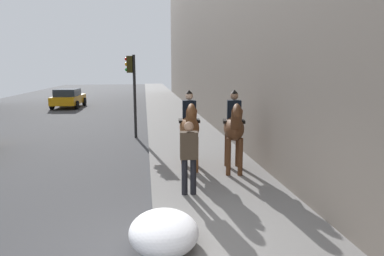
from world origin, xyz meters
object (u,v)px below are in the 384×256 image
(mounted_horse_far, at_px, (234,127))
(traffic_light_near_curb, at_px, (132,82))
(pedestrian_greeting, at_px, (189,153))
(car_mid_lane, at_px, (68,98))
(mounted_horse_near, at_px, (190,126))

(mounted_horse_far, xyz_separation_m, traffic_light_near_curb, (5.75, 2.94, 1.00))
(mounted_horse_far, xyz_separation_m, pedestrian_greeting, (-1.60, 1.47, -0.30))
(mounted_horse_far, bearing_deg, pedestrian_greeting, -31.98)
(traffic_light_near_curb, bearing_deg, mounted_horse_far, -152.93)
(pedestrian_greeting, height_order, traffic_light_near_curb, traffic_light_near_curb)
(car_mid_lane, bearing_deg, traffic_light_near_curb, -154.30)
(pedestrian_greeting, bearing_deg, mounted_horse_near, -4.32)
(mounted_horse_far, bearing_deg, traffic_light_near_curb, -142.28)
(mounted_horse_far, distance_m, traffic_light_near_curb, 6.54)
(mounted_horse_far, distance_m, pedestrian_greeting, 2.19)
(mounted_horse_near, xyz_separation_m, car_mid_lane, (17.68, 7.04, -0.62))
(mounted_horse_far, relative_size, pedestrian_greeting, 1.35)
(pedestrian_greeting, xyz_separation_m, traffic_light_near_curb, (7.35, 1.47, 1.30))
(traffic_light_near_curb, bearing_deg, mounted_horse_near, -161.80)
(mounted_horse_far, bearing_deg, car_mid_lane, -144.91)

